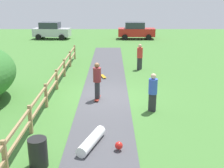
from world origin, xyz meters
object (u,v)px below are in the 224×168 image
at_px(bystander_red, 141,56).
at_px(bystander_blue, 154,91).
at_px(trash_bin, 39,153).
at_px(parked_car_silver, 53,31).
at_px(skater_riding, 98,79).
at_px(skateboard_loose, 104,76).
at_px(parked_car_red, 137,31).
at_px(skater_fallen, 95,141).

distance_m(bystander_red, bystander_blue, 7.32).
height_order(trash_bin, parked_car_silver, parked_car_silver).
xyz_separation_m(skater_riding, skateboard_loose, (0.16, 3.92, -0.96)).
height_order(skater_riding, bystander_red, skater_riding).
distance_m(trash_bin, parked_car_red, 26.38).
relative_size(skateboard_loose, parked_car_red, 0.19).
xyz_separation_m(bystander_red, parked_car_red, (0.90, 14.37, -0.01)).
bearing_deg(bystander_blue, skateboard_loose, 113.59).
xyz_separation_m(skater_fallen, parked_car_silver, (-6.40, 24.76, 0.76)).
bearing_deg(parked_car_red, skater_riding, -99.75).
height_order(skateboard_loose, bystander_red, bystander_red).
height_order(skateboard_loose, parked_car_red, parked_car_red).
relative_size(skateboard_loose, bystander_blue, 0.48).
distance_m(trash_bin, bystander_blue, 5.80).
distance_m(skater_riding, bystander_blue, 2.82).
bearing_deg(skateboard_loose, skater_fallen, -90.48).
bearing_deg(bystander_blue, parked_car_red, 87.30).
xyz_separation_m(skater_riding, parked_car_silver, (-6.32, 20.31, -0.09)).
relative_size(skateboard_loose, bystander_red, 0.47).
bearing_deg(skater_riding, bystander_red, 66.48).
relative_size(trash_bin, bystander_red, 0.51).
relative_size(skater_riding, parked_car_silver, 0.42).
relative_size(bystander_blue, parked_car_red, 0.40).
distance_m(trash_bin, skateboard_loose, 9.66).
bearing_deg(trash_bin, skater_fallen, 36.54).
relative_size(bystander_red, parked_car_red, 0.41).
distance_m(trash_bin, parked_car_silver, 26.37).
bearing_deg(skateboard_loose, skater_riding, -92.30).
bearing_deg(skater_riding, skateboard_loose, 87.70).
distance_m(skateboard_loose, parked_car_silver, 17.65).
bearing_deg(parked_car_red, skateboard_loose, -101.49).
bearing_deg(skater_riding, skater_fallen, -88.88).
relative_size(parked_car_red, parked_car_silver, 0.98).
bearing_deg(skater_riding, trash_bin, -104.68).
bearing_deg(skater_fallen, bystander_red, 76.48).
distance_m(skater_riding, parked_car_silver, 21.27).
distance_m(bystander_blue, parked_car_silver, 23.39).
relative_size(skater_riding, skater_fallen, 1.07).
bearing_deg(skater_riding, parked_car_red, 80.25).
height_order(bystander_red, parked_car_silver, parked_car_silver).
relative_size(bystander_blue, parked_car_silver, 0.39).
xyz_separation_m(trash_bin, bystander_red, (4.05, 11.54, 0.52)).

